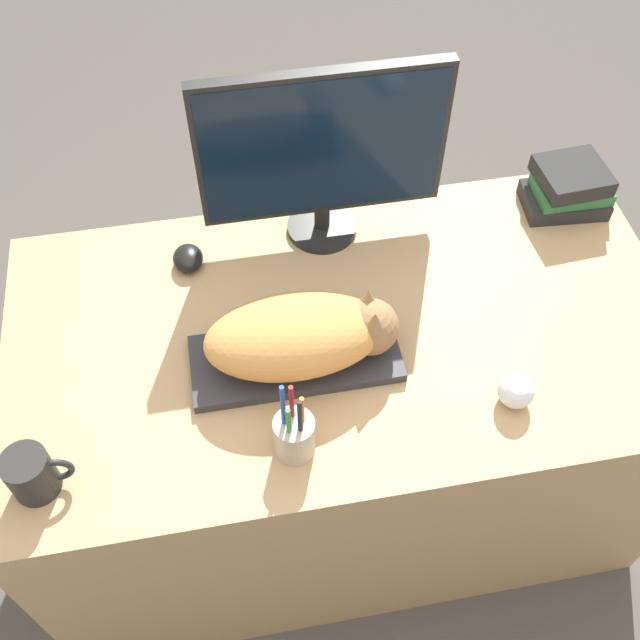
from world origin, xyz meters
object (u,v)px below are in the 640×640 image
(computer_mouse, at_px, (188,258))
(coffee_mug, at_px, (32,474))
(keyboard, at_px, (296,359))
(cat, at_px, (306,334))
(monitor, at_px, (324,151))
(book_stack, at_px, (569,189))
(pen_cup, at_px, (294,435))
(baseball, at_px, (516,391))

(computer_mouse, xyz_separation_m, coffee_mug, (-0.31, -0.50, 0.03))
(keyboard, relative_size, cat, 1.09)
(monitor, distance_m, book_stack, 0.62)
(monitor, bearing_deg, pen_cup, -105.66)
(monitor, xyz_separation_m, baseball, (0.29, -0.54, -0.20))
(baseball, distance_m, book_stack, 0.60)
(cat, bearing_deg, computer_mouse, 125.51)
(cat, height_order, monitor, monitor)
(keyboard, height_order, pen_cup, pen_cup)
(monitor, xyz_separation_m, computer_mouse, (-0.32, -0.05, -0.22))
(coffee_mug, bearing_deg, book_stack, 23.46)
(pen_cup, relative_size, book_stack, 1.05)
(monitor, bearing_deg, keyboard, -108.91)
(keyboard, distance_m, baseball, 0.45)
(cat, distance_m, computer_mouse, 0.39)
(computer_mouse, bearing_deg, keyboard, -57.51)
(monitor, bearing_deg, baseball, -61.67)
(baseball, height_order, book_stack, book_stack)
(keyboard, relative_size, baseball, 5.93)
(book_stack, bearing_deg, pen_cup, -144.31)
(pen_cup, height_order, baseball, pen_cup)
(cat, height_order, book_stack, cat)
(cat, height_order, computer_mouse, cat)
(keyboard, relative_size, pen_cup, 2.01)
(cat, relative_size, coffee_mug, 3.25)
(keyboard, height_order, cat, cat)
(keyboard, height_order, coffee_mug, coffee_mug)
(keyboard, xyz_separation_m, pen_cup, (-0.03, -0.20, 0.04))
(computer_mouse, xyz_separation_m, book_stack, (0.92, 0.03, 0.03))
(computer_mouse, bearing_deg, coffee_mug, -121.76)
(cat, bearing_deg, monitor, 74.51)
(computer_mouse, height_order, coffee_mug, coffee_mug)
(computer_mouse, relative_size, book_stack, 0.41)
(keyboard, bearing_deg, book_stack, 25.47)
(book_stack, bearing_deg, computer_mouse, -178.04)
(keyboard, xyz_separation_m, cat, (0.02, 0.00, 0.08))
(keyboard, xyz_separation_m, computer_mouse, (-0.20, 0.31, 0.01))
(coffee_mug, relative_size, book_stack, 0.59)
(monitor, height_order, computer_mouse, monitor)
(computer_mouse, bearing_deg, baseball, -38.16)
(coffee_mug, bearing_deg, pen_cup, -0.86)
(coffee_mug, bearing_deg, keyboard, 20.52)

